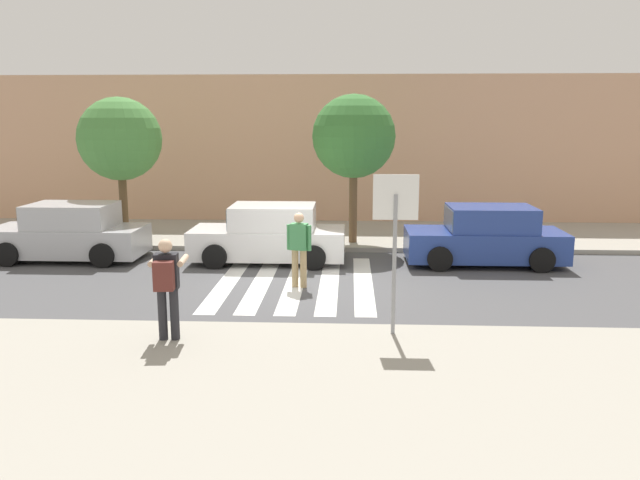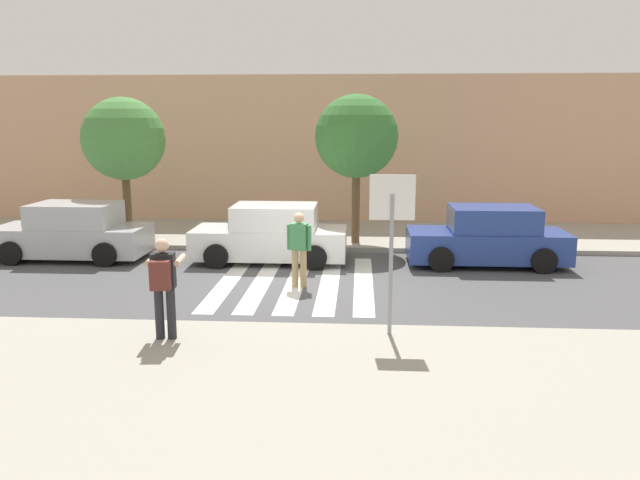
# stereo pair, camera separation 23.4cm
# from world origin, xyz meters

# --- Properties ---
(ground_plane) EXTENTS (120.00, 120.00, 0.00)m
(ground_plane) POSITION_xyz_m (0.00, 0.00, 0.00)
(ground_plane) COLOR #4C4C4F
(sidewalk_near) EXTENTS (60.00, 6.00, 0.14)m
(sidewalk_near) POSITION_xyz_m (0.00, -6.20, 0.07)
(sidewalk_near) COLOR #9E998C
(sidewalk_near) RESTS_ON ground
(sidewalk_far) EXTENTS (60.00, 4.80, 0.14)m
(sidewalk_far) POSITION_xyz_m (0.00, 6.00, 0.07)
(sidewalk_far) COLOR #9E998C
(sidewalk_far) RESTS_ON ground
(building_facade_far) EXTENTS (56.00, 4.00, 5.33)m
(building_facade_far) POSITION_xyz_m (0.00, 10.40, 2.66)
(building_facade_far) COLOR tan
(building_facade_far) RESTS_ON ground
(crosswalk_stripe_0) EXTENTS (0.44, 5.20, 0.01)m
(crosswalk_stripe_0) POSITION_xyz_m (-1.60, 0.20, 0.00)
(crosswalk_stripe_0) COLOR silver
(crosswalk_stripe_0) RESTS_ON ground
(crosswalk_stripe_1) EXTENTS (0.44, 5.20, 0.01)m
(crosswalk_stripe_1) POSITION_xyz_m (-0.80, 0.20, 0.00)
(crosswalk_stripe_1) COLOR silver
(crosswalk_stripe_1) RESTS_ON ground
(crosswalk_stripe_2) EXTENTS (0.44, 5.20, 0.01)m
(crosswalk_stripe_2) POSITION_xyz_m (0.00, 0.20, 0.00)
(crosswalk_stripe_2) COLOR silver
(crosswalk_stripe_2) RESTS_ON ground
(crosswalk_stripe_3) EXTENTS (0.44, 5.20, 0.01)m
(crosswalk_stripe_3) POSITION_xyz_m (0.80, 0.20, 0.00)
(crosswalk_stripe_3) COLOR silver
(crosswalk_stripe_3) RESTS_ON ground
(crosswalk_stripe_4) EXTENTS (0.44, 5.20, 0.01)m
(crosswalk_stripe_4) POSITION_xyz_m (1.60, 0.20, 0.00)
(crosswalk_stripe_4) COLOR silver
(crosswalk_stripe_4) RESTS_ON ground
(stop_sign) EXTENTS (0.76, 0.08, 2.76)m
(stop_sign) POSITION_xyz_m (2.03, -3.66, 2.15)
(stop_sign) COLOR gray
(stop_sign) RESTS_ON sidewalk_near
(photographer_with_backpack) EXTENTS (0.63, 0.88, 1.72)m
(photographer_with_backpack) POSITION_xyz_m (-1.76, -4.18, 1.17)
(photographer_with_backpack) COLOR #232328
(photographer_with_backpack) RESTS_ON sidewalk_near
(pedestrian_crossing) EXTENTS (0.57, 0.32, 1.72)m
(pedestrian_crossing) POSITION_xyz_m (0.13, -0.23, 0.97)
(pedestrian_crossing) COLOR tan
(pedestrian_crossing) RESTS_ON ground
(parked_car_silver) EXTENTS (4.10, 1.92, 1.55)m
(parked_car_silver) POSITION_xyz_m (-6.36, 2.30, 0.73)
(parked_car_silver) COLOR #B7BABF
(parked_car_silver) RESTS_ON ground
(parked_car_white) EXTENTS (4.10, 1.92, 1.55)m
(parked_car_white) POSITION_xyz_m (-0.87, 2.30, 0.73)
(parked_car_white) COLOR white
(parked_car_white) RESTS_ON ground
(parked_car_blue) EXTENTS (4.10, 1.92, 1.55)m
(parked_car_blue) POSITION_xyz_m (4.87, 2.30, 0.73)
(parked_car_blue) COLOR #284293
(parked_car_blue) RESTS_ON ground
(street_tree_west) EXTENTS (2.46, 2.46, 4.30)m
(street_tree_west) POSITION_xyz_m (-5.57, 4.38, 3.19)
(street_tree_west) COLOR brown
(street_tree_west) RESTS_ON sidewalk_far
(street_tree_center) EXTENTS (2.44, 2.44, 4.37)m
(street_tree_center) POSITION_xyz_m (1.37, 4.45, 3.27)
(street_tree_center) COLOR brown
(street_tree_center) RESTS_ON sidewalk_far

